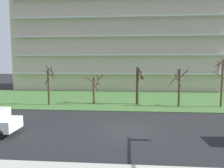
# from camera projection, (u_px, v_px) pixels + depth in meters

# --- Properties ---
(ground) EXTENTS (160.00, 160.00, 0.00)m
(ground) POSITION_uv_depth(u_px,v_px,m) (124.00, 129.00, 16.53)
(ground) COLOR #232326
(grass_lawn_strip) EXTENTS (80.00, 16.00, 0.08)m
(grass_lawn_strip) POSITION_uv_depth(u_px,v_px,m) (126.00, 99.00, 30.41)
(grass_lawn_strip) COLOR #477238
(grass_lawn_strip) RESTS_ON ground
(apartment_building) EXTENTS (43.92, 13.42, 20.36)m
(apartment_building) POSITION_uv_depth(u_px,v_px,m) (127.00, 40.00, 43.48)
(apartment_building) COLOR beige
(apartment_building) RESTS_ON ground
(tree_far_left) EXTENTS (1.60, 1.71, 5.11)m
(tree_far_left) POSITION_uv_depth(u_px,v_px,m) (49.00, 84.00, 25.65)
(tree_far_left) COLOR #423023
(tree_far_left) RESTS_ON ground
(tree_left) EXTENTS (2.29, 2.40, 3.95)m
(tree_left) POSITION_uv_depth(u_px,v_px,m) (95.00, 88.00, 26.41)
(tree_left) COLOR brown
(tree_left) RESTS_ON ground
(tree_center) EXTENTS (1.08, 1.27, 4.82)m
(tree_center) POSITION_uv_depth(u_px,v_px,m) (138.00, 84.00, 26.02)
(tree_center) COLOR #423023
(tree_center) RESTS_ON ground
(tree_right) EXTENTS (2.25, 1.80, 4.65)m
(tree_right) POSITION_uv_depth(u_px,v_px,m) (179.00, 86.00, 24.75)
(tree_right) COLOR #4C3828
(tree_right) RESTS_ON ground
(tree_far_right) EXTENTS (2.09, 2.12, 5.88)m
(tree_far_right) POSITION_uv_depth(u_px,v_px,m) (222.00, 80.00, 24.32)
(tree_far_right) COLOR brown
(tree_far_right) RESTS_ON ground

